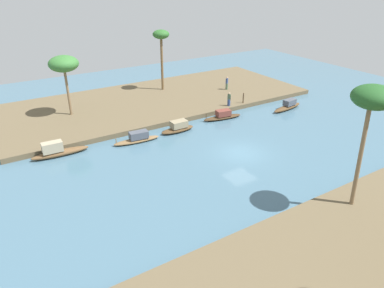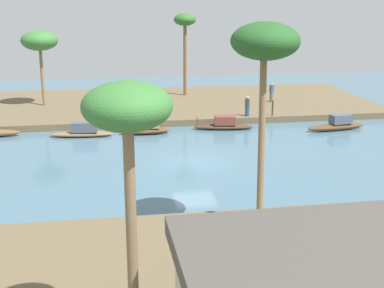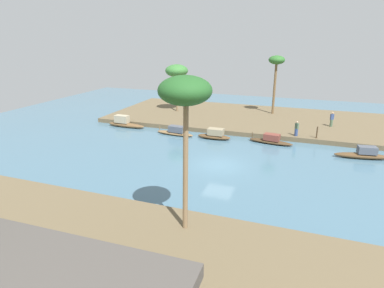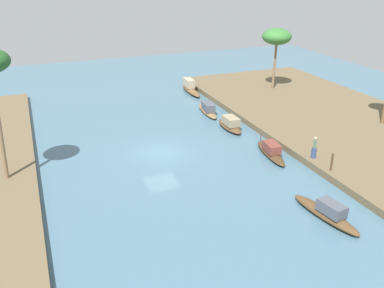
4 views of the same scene
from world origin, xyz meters
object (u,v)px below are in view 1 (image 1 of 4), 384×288
(sampan_downstream_large, at_px, (58,151))
(sampan_near_left_bank, at_px, (137,138))
(palm_tree_left_near, at_px, (161,38))
(sampan_foreground, at_px, (288,106))
(mooring_post, at_px, (243,98))
(sampan_open_hull, at_px, (223,116))
(sampan_midstream, at_px, (178,128))
(person_on_near_bank, at_px, (227,84))
(palm_tree_left_far, at_px, (64,64))
(person_by_mooring, at_px, (229,100))
(palm_tree_right_short, at_px, (373,100))

(sampan_downstream_large, distance_m, sampan_near_left_bank, 7.18)
(sampan_near_left_bank, bearing_deg, palm_tree_left_near, -121.35)
(sampan_foreground, relative_size, mooring_post, 3.95)
(sampan_downstream_large, relative_size, sampan_open_hull, 1.08)
(sampan_midstream, bearing_deg, person_on_near_bank, -147.07)
(sampan_downstream_large, bearing_deg, sampan_foreground, 177.33)
(sampan_downstream_large, bearing_deg, sampan_near_left_bank, 173.68)
(mooring_post, bearing_deg, sampan_downstream_large, 3.63)
(mooring_post, distance_m, palm_tree_left_near, 12.90)
(palm_tree_left_far, bearing_deg, person_by_mooring, 157.17)
(person_by_mooring, height_order, palm_tree_left_far, palm_tree_left_far)
(sampan_foreground, height_order, mooring_post, mooring_post)
(sampan_open_hull, relative_size, person_on_near_bank, 2.69)
(mooring_post, xyz_separation_m, palm_tree_left_far, (18.45, -7.03, 4.90))
(sampan_open_hull, bearing_deg, sampan_foreground, 177.76)
(sampan_foreground, relative_size, palm_tree_right_short, 0.59)
(sampan_foreground, bearing_deg, palm_tree_left_near, -62.86)
(sampan_open_hull, relative_size, sampan_foreground, 0.95)
(sampan_downstream_large, relative_size, palm_tree_left_near, 0.65)
(person_on_near_bank, distance_m, mooring_post, 5.67)
(sampan_near_left_bank, bearing_deg, mooring_post, -165.47)
(person_by_mooring, xyz_separation_m, palm_tree_right_short, (4.82, 19.95, 6.64))
(sampan_near_left_bank, distance_m, person_by_mooring, 13.00)
(mooring_post, bearing_deg, sampan_midstream, 12.63)
(sampan_near_left_bank, height_order, person_on_near_bank, person_on_near_bank)
(sampan_open_hull, xyz_separation_m, person_by_mooring, (-2.33, -2.00, 0.80))
(sampan_downstream_large, distance_m, palm_tree_right_short, 24.88)
(mooring_post, relative_size, palm_tree_right_short, 0.15)
(person_on_near_bank, relative_size, mooring_post, 1.40)
(sampan_near_left_bank, height_order, sampan_foreground, sampan_foreground)
(sampan_near_left_bank, relative_size, palm_tree_left_near, 0.59)
(mooring_post, distance_m, palm_tree_right_short, 22.02)
(sampan_foreground, xyz_separation_m, person_by_mooring, (6.01, -3.56, 0.75))
(sampan_downstream_large, bearing_deg, sampan_open_hull, -179.75)
(sampan_midstream, bearing_deg, mooring_post, -167.50)
(sampan_near_left_bank, xyz_separation_m, sampan_foreground, (-18.73, 1.03, 0.03))
(sampan_open_hull, distance_m, sampan_foreground, 8.48)
(sampan_open_hull, height_order, sampan_near_left_bank, sampan_near_left_bank)
(palm_tree_left_near, bearing_deg, person_on_near_bank, 147.92)
(sampan_midstream, bearing_deg, palm_tree_left_far, -48.87)
(sampan_near_left_bank, xyz_separation_m, palm_tree_left_near, (-9.18, -12.35, 6.76))
(sampan_open_hull, height_order, palm_tree_left_far, palm_tree_left_far)
(palm_tree_left_near, bearing_deg, sampan_downstream_large, 34.83)
(sampan_foreground, height_order, palm_tree_right_short, palm_tree_right_short)
(sampan_open_hull, distance_m, sampan_midstream, 5.91)
(sampan_near_left_bank, bearing_deg, palm_tree_right_short, 119.68)
(mooring_post, bearing_deg, palm_tree_right_short, 70.93)
(sampan_near_left_bank, height_order, palm_tree_right_short, palm_tree_right_short)
(person_by_mooring, relative_size, palm_tree_right_short, 0.19)
(palm_tree_left_far, bearing_deg, palm_tree_right_short, 113.34)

